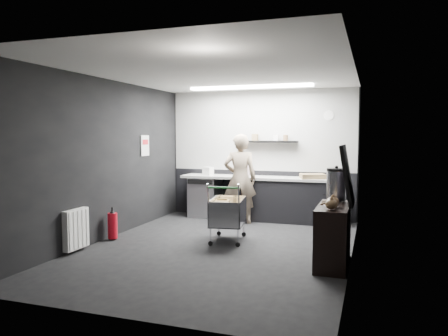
% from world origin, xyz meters
% --- Properties ---
extents(floor, '(5.50, 5.50, 0.00)m').
position_xyz_m(floor, '(0.00, 0.00, 0.00)').
color(floor, black).
rests_on(floor, ground).
extents(ceiling, '(5.50, 5.50, 0.00)m').
position_xyz_m(ceiling, '(0.00, 0.00, 2.70)').
color(ceiling, white).
rests_on(ceiling, wall_back).
extents(wall_back, '(5.50, 0.00, 5.50)m').
position_xyz_m(wall_back, '(0.00, 2.75, 1.35)').
color(wall_back, black).
rests_on(wall_back, floor).
extents(wall_front, '(5.50, 0.00, 5.50)m').
position_xyz_m(wall_front, '(0.00, -2.75, 1.35)').
color(wall_front, black).
rests_on(wall_front, floor).
extents(wall_left, '(0.00, 5.50, 5.50)m').
position_xyz_m(wall_left, '(-2.00, 0.00, 1.35)').
color(wall_left, black).
rests_on(wall_left, floor).
extents(wall_right, '(0.00, 5.50, 5.50)m').
position_xyz_m(wall_right, '(2.00, 0.00, 1.35)').
color(wall_right, black).
rests_on(wall_right, floor).
extents(kitchen_wall_panel, '(3.95, 0.02, 1.70)m').
position_xyz_m(kitchen_wall_panel, '(0.00, 2.73, 1.85)').
color(kitchen_wall_panel, '#B3B3AF').
rests_on(kitchen_wall_panel, wall_back).
extents(dado_panel, '(3.95, 0.02, 1.00)m').
position_xyz_m(dado_panel, '(0.00, 2.73, 0.50)').
color(dado_panel, black).
rests_on(dado_panel, wall_back).
extents(floating_shelf, '(1.20, 0.22, 0.04)m').
position_xyz_m(floating_shelf, '(0.20, 2.62, 1.62)').
color(floating_shelf, black).
rests_on(floating_shelf, wall_back).
extents(wall_clock, '(0.20, 0.03, 0.20)m').
position_xyz_m(wall_clock, '(1.40, 2.72, 2.15)').
color(wall_clock, white).
rests_on(wall_clock, wall_back).
extents(poster, '(0.02, 0.30, 0.40)m').
position_xyz_m(poster, '(-1.98, 1.30, 1.55)').
color(poster, white).
rests_on(poster, wall_left).
extents(poster_red_band, '(0.02, 0.22, 0.10)m').
position_xyz_m(poster_red_band, '(-1.98, 1.30, 1.62)').
color(poster_red_band, red).
rests_on(poster_red_band, poster).
extents(radiator, '(0.10, 0.50, 0.60)m').
position_xyz_m(radiator, '(-1.94, -0.90, 0.35)').
color(radiator, white).
rests_on(radiator, wall_left).
extents(ceiling_strip, '(2.40, 0.20, 0.04)m').
position_xyz_m(ceiling_strip, '(0.00, 1.85, 2.67)').
color(ceiling_strip, white).
rests_on(ceiling_strip, ceiling).
extents(prep_counter, '(3.20, 0.61, 0.90)m').
position_xyz_m(prep_counter, '(0.14, 2.42, 0.46)').
color(prep_counter, black).
rests_on(prep_counter, floor).
extents(person, '(0.74, 0.59, 1.78)m').
position_xyz_m(person, '(-0.23, 1.97, 0.89)').
color(person, beige).
rests_on(person, floor).
extents(shopping_cart, '(0.64, 0.95, 0.96)m').
position_xyz_m(shopping_cart, '(0.00, 0.49, 0.46)').
color(shopping_cart, silver).
rests_on(shopping_cart, floor).
extents(sideboard, '(0.46, 1.09, 1.63)m').
position_xyz_m(sideboard, '(1.79, -0.30, 0.52)').
color(sideboard, black).
rests_on(sideboard, floor).
extents(fire_extinguisher, '(0.16, 0.16, 0.53)m').
position_xyz_m(fire_extinguisher, '(-1.85, -0.07, 0.26)').
color(fire_extinguisher, red).
rests_on(fire_extinguisher, floor).
extents(cardboard_box, '(0.56, 0.49, 0.09)m').
position_xyz_m(cardboard_box, '(1.14, 2.37, 0.95)').
color(cardboard_box, olive).
rests_on(cardboard_box, prep_counter).
extents(pink_tub, '(0.23, 0.23, 0.23)m').
position_xyz_m(pink_tub, '(-0.27, 2.42, 1.01)').
color(pink_tub, beige).
rests_on(pink_tub, prep_counter).
extents(white_container, '(0.24, 0.21, 0.18)m').
position_xyz_m(white_container, '(-1.06, 2.37, 0.99)').
color(white_container, white).
rests_on(white_container, prep_counter).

